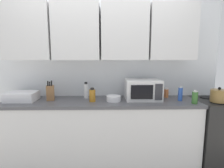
% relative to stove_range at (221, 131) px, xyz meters
% --- Properties ---
extents(wall_back_with_cabinets, '(3.52, 0.38, 2.60)m').
position_rel_stove_range_xyz_m(wall_back_with_cabinets, '(-1.71, 0.25, 1.13)').
color(wall_back_with_cabinets, white).
rests_on(wall_back_with_cabinets, ground_plane).
extents(counter_run, '(2.65, 0.63, 0.90)m').
position_rel_stove_range_xyz_m(counter_run, '(-1.71, 0.02, -0.00)').
color(counter_run, silver).
rests_on(counter_run, ground_plane).
extents(stove_range, '(0.76, 0.64, 0.91)m').
position_rel_stove_range_xyz_m(stove_range, '(0.00, 0.00, 0.00)').
color(stove_range, black).
rests_on(stove_range, ground_plane).
extents(kettle, '(0.21, 0.21, 0.20)m').
position_rel_stove_range_xyz_m(kettle, '(-0.17, -0.14, 0.54)').
color(kettle, olive).
rests_on(kettle, stove_range).
extents(microwave, '(0.48, 0.37, 0.28)m').
position_rel_stove_range_xyz_m(microwave, '(-1.12, 0.07, 0.59)').
color(microwave, silver).
rests_on(microwave, counter_run).
extents(dish_rack, '(0.38, 0.30, 0.12)m').
position_rel_stove_range_xyz_m(dish_rack, '(-2.78, 0.02, 0.51)').
color(dish_rack, silver).
rests_on(dish_rack, counter_run).
extents(knife_block, '(0.13, 0.14, 0.27)m').
position_rel_stove_range_xyz_m(knife_block, '(-2.41, 0.06, 0.55)').
color(knife_block, brown).
rests_on(knife_block, counter_run).
extents(bottle_green_oil, '(0.07, 0.07, 0.17)m').
position_rel_stove_range_xyz_m(bottle_green_oil, '(-0.50, -0.17, 0.53)').
color(bottle_green_oil, '#386B2D').
rests_on(bottle_green_oil, counter_run).
extents(bottle_amber_vinegar, '(0.08, 0.08, 0.19)m').
position_rel_stove_range_xyz_m(bottle_amber_vinegar, '(-1.82, -0.04, 0.53)').
color(bottle_amber_vinegar, '#AD701E').
rests_on(bottle_amber_vinegar, counter_run).
extents(bottle_white_jar, '(0.07, 0.07, 0.24)m').
position_rel_stove_range_xyz_m(bottle_white_jar, '(-1.93, 0.17, 0.56)').
color(bottle_white_jar, white).
rests_on(bottle_white_jar, counter_run).
extents(bottle_spice_jar, '(0.06, 0.06, 0.15)m').
position_rel_stove_range_xyz_m(bottle_spice_jar, '(-0.75, 0.19, 0.51)').
color(bottle_spice_jar, '#BC6638').
rests_on(bottle_spice_jar, counter_run).
extents(bottle_blue_cleaner, '(0.06, 0.06, 0.20)m').
position_rel_stove_range_xyz_m(bottle_blue_cleaner, '(-0.62, -0.02, 0.54)').
color(bottle_blue_cleaner, '#2D56B7').
rests_on(bottle_blue_cleaner, counter_run).
extents(bowl_ceramic_small, '(0.19, 0.19, 0.07)m').
position_rel_stove_range_xyz_m(bowl_ceramic_small, '(-1.53, -0.03, 0.49)').
color(bowl_ceramic_small, silver).
rests_on(bowl_ceramic_small, counter_run).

